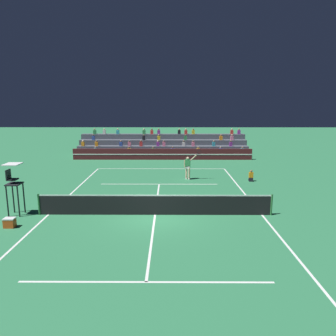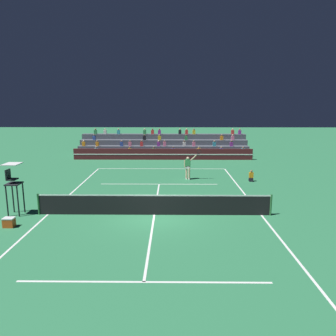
# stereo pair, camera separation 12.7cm
# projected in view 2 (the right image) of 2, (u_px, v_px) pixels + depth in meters

# --- Properties ---
(ground_plane) EXTENTS (120.00, 120.00, 0.00)m
(ground_plane) POSITION_uv_depth(u_px,v_px,m) (154.00, 215.00, 16.83)
(ground_plane) COLOR #2D7A4C
(court_lines) EXTENTS (11.10, 23.90, 0.01)m
(court_lines) POSITION_uv_depth(u_px,v_px,m) (154.00, 215.00, 16.83)
(court_lines) COLOR white
(court_lines) RESTS_ON ground
(tennis_net) EXTENTS (12.00, 0.10, 1.10)m
(tennis_net) POSITION_uv_depth(u_px,v_px,m) (154.00, 205.00, 16.72)
(tennis_net) COLOR #2D6B38
(tennis_net) RESTS_ON ground
(sponsor_banner_wall) EXTENTS (18.00, 0.26, 1.10)m
(sponsor_banner_wall) POSITION_uv_depth(u_px,v_px,m) (163.00, 154.00, 32.94)
(sponsor_banner_wall) COLOR #51191E
(sponsor_banner_wall) RESTS_ON ground
(bleacher_stand) EXTENTS (18.22, 3.80, 2.83)m
(bleacher_stand) POSITION_uv_depth(u_px,v_px,m) (164.00, 147.00, 35.99)
(bleacher_stand) COLOR #4C515B
(bleacher_stand) RESTS_ON ground
(umpire_chair) EXTENTS (0.76, 0.84, 2.67)m
(umpire_chair) POSITION_uv_depth(u_px,v_px,m) (13.00, 182.00, 16.57)
(umpire_chair) COLOR black
(umpire_chair) RESTS_ON ground
(ball_kid_courtside) EXTENTS (0.30, 0.36, 0.84)m
(ball_kid_courtside) POSITION_uv_depth(u_px,v_px,m) (251.00, 177.00, 23.89)
(ball_kid_courtside) COLOR black
(ball_kid_courtside) RESTS_ON ground
(tennis_player) EXTENTS (1.31, 0.48, 2.30)m
(tennis_player) POSITION_uv_depth(u_px,v_px,m) (188.00, 167.00, 24.38)
(tennis_player) COLOR beige
(tennis_player) RESTS_ON ground
(tennis_ball) EXTENTS (0.07, 0.07, 0.07)m
(tennis_ball) POSITION_uv_depth(u_px,v_px,m) (126.00, 203.00, 18.68)
(tennis_ball) COLOR #C6DB33
(tennis_ball) RESTS_ON ground
(equipment_cooler) EXTENTS (0.50, 0.38, 0.45)m
(equipment_cooler) POSITION_uv_depth(u_px,v_px,m) (9.00, 222.00, 15.14)
(equipment_cooler) COLOR #D84C19
(equipment_cooler) RESTS_ON ground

